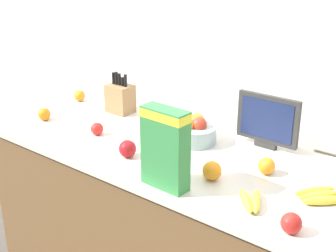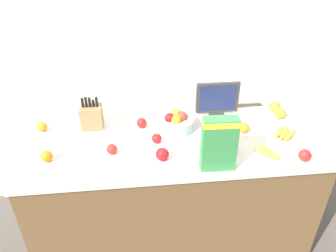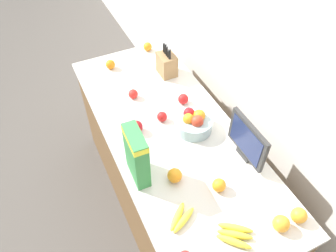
{
  "view_description": "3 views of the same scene",
  "coord_description": "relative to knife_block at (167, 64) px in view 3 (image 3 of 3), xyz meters",
  "views": [
    {
      "loc": [
        1.28,
        -1.62,
        1.84
      ],
      "look_at": [
        -0.03,
        0.03,
        1.0
      ],
      "focal_mm": 50.0,
      "sensor_mm": 36.0,
      "label": 1
    },
    {
      "loc": [
        -0.23,
        -1.77,
        2.13
      ],
      "look_at": [
        -0.03,
        0.03,
        1.0
      ],
      "focal_mm": 35.0,
      "sensor_mm": 36.0,
      "label": 2
    },
    {
      "loc": [
        1.25,
        -0.61,
        2.43
      ],
      "look_at": [
        0.07,
        -0.05,
        1.04
      ],
      "focal_mm": 35.0,
      "sensor_mm": 36.0,
      "label": 3
    }
  ],
  "objects": [
    {
      "name": "ground_plane",
      "position": [
        0.54,
        -0.23,
        -0.99
      ],
      "size": [
        14.0,
        14.0,
        0.0
      ],
      "primitive_type": "plane",
      "color": "#514C47"
    },
    {
      "name": "wall_back",
      "position": [
        0.54,
        0.38,
        0.31
      ],
      "size": [
        9.0,
        0.06,
        2.6
      ],
      "color": "silver",
      "rests_on": "ground_plane"
    },
    {
      "name": "counter",
      "position": [
        0.54,
        -0.23,
        -0.54
      ],
      "size": [
        1.93,
        0.79,
        0.9
      ],
      "color": "brown",
      "rests_on": "ground_plane"
    },
    {
      "name": "knife_block",
      "position": [
        0.0,
        0.0,
        0.0
      ],
      "size": [
        0.15,
        0.11,
        0.28
      ],
      "color": "#937047",
      "rests_on": "counter"
    },
    {
      "name": "small_monitor",
      "position": [
        0.9,
        0.07,
        0.05
      ],
      "size": [
        0.31,
        0.03,
        0.26
      ],
      "color": "#2D2D2D",
      "rests_on": "counter"
    },
    {
      "name": "cereal_box",
      "position": [
        0.76,
        -0.53,
        0.1
      ],
      "size": [
        0.2,
        0.09,
        0.34
      ],
      "rotation": [
        0.0,
        0.0,
        -0.04
      ],
      "color": "#338442",
      "rests_on": "counter"
    },
    {
      "name": "fruit_bowl",
      "position": [
        0.58,
        -0.09,
        -0.03
      ],
      "size": [
        0.23,
        0.23,
        0.14
      ],
      "color": "#99B2B7",
      "rests_on": "counter"
    },
    {
      "name": "banana_bunch_left",
      "position": [
        1.11,
        -0.45,
        -0.07
      ],
      "size": [
        0.16,
        0.18,
        0.04
      ],
      "rotation": [
        0.0,
        0.0,
        2.16
      ],
      "color": "yellow",
      "rests_on": "counter"
    },
    {
      "name": "banana_bunch_right",
      "position": [
        1.3,
        -0.25,
        -0.07
      ],
      "size": [
        0.2,
        0.2,
        0.04
      ],
      "rotation": [
        0.0,
        0.0,
        3.99
      ],
      "color": "yellow",
      "rests_on": "counter"
    },
    {
      "name": "apple_front",
      "position": [
        0.34,
        -0.04,
        -0.05
      ],
      "size": [
        0.07,
        0.07,
        0.07
      ],
      "primitive_type": "sphere",
      "color": "red",
      "rests_on": "counter"
    },
    {
      "name": "apple_leftmost",
      "position": [
        0.45,
        -0.42,
        -0.05
      ],
      "size": [
        0.08,
        0.08,
        0.08
      ],
      "primitive_type": "sphere",
      "color": "#A31419",
      "rests_on": "counter"
    },
    {
      "name": "apple_by_knife_block",
      "position": [
        0.15,
        -0.33,
        -0.05
      ],
      "size": [
        0.07,
        0.07,
        0.07
      ],
      "primitive_type": "sphere",
      "color": "red",
      "rests_on": "counter"
    },
    {
      "name": "apple_middle",
      "position": [
        0.43,
        -0.24,
        -0.05
      ],
      "size": [
        0.07,
        0.07,
        0.07
      ],
      "primitive_type": "sphere",
      "color": "red",
      "rests_on": "counter"
    },
    {
      "name": "orange_by_cereal",
      "position": [
        1.04,
        -0.18,
        -0.05
      ],
      "size": [
        0.07,
        0.07,
        0.07
      ],
      "primitive_type": "sphere",
      "color": "orange",
      "rests_on": "counter"
    },
    {
      "name": "orange_near_bowl",
      "position": [
        -0.24,
        -0.36,
        -0.05
      ],
      "size": [
        0.07,
        0.07,
        0.07
      ],
      "primitive_type": "sphere",
      "color": "orange",
      "rests_on": "counter"
    },
    {
      "name": "orange_front_center",
      "position": [
        1.36,
        -0.02,
        -0.04
      ],
      "size": [
        0.08,
        0.08,
        0.08
      ],
      "primitive_type": "sphere",
      "color": "orange",
      "rests_on": "counter"
    },
    {
      "name": "orange_mid_right",
      "position": [
        0.88,
        -0.37,
        -0.05
      ],
      "size": [
        0.08,
        0.08,
        0.08
      ],
      "primitive_type": "sphere",
      "color": "orange",
      "rests_on": "counter"
    },
    {
      "name": "orange_back_center",
      "position": [
        1.36,
        0.09,
        -0.05
      ],
      "size": [
        0.08,
        0.08,
        0.08
      ],
      "primitive_type": "sphere",
      "color": "orange",
      "rests_on": "counter"
    },
    {
      "name": "orange_front_left",
      "position": [
        -0.34,
        -0.01,
        -0.05
      ],
      "size": [
        0.07,
        0.07,
        0.07
      ],
      "primitive_type": "sphere",
      "color": "orange",
      "rests_on": "counter"
    }
  ]
}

